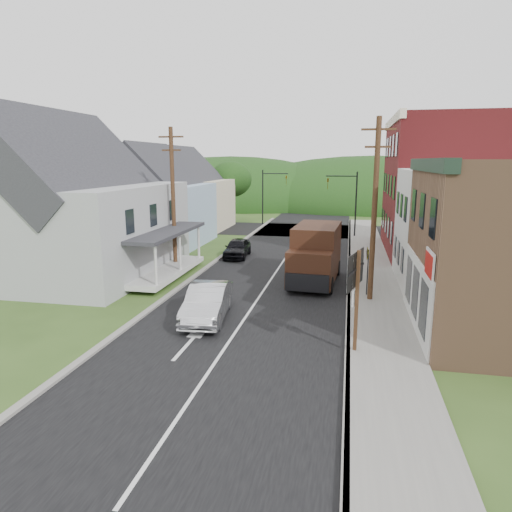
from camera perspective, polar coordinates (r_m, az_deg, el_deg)
The scene contains 24 objects.
ground at distance 20.90m, azimuth -1.26°, elevation -7.63°, with size 120.00×120.00×0.00m, color #2D4719.
road at distance 30.35m, azimuth 2.91°, elevation -1.45°, with size 9.00×90.00×0.02m, color black.
cross_road at distance 46.94m, azimuth 6.05°, elevation 3.23°, with size 60.00×9.00×0.02m, color black.
sidewalk_right at distance 28.12m, azimuth 14.27°, elevation -2.73°, with size 2.80×55.00×0.15m, color slate.
curb_right at distance 28.08m, azimuth 11.52°, elevation -2.62°, with size 0.20×55.00×0.15m, color slate.
curb_left at distance 29.50m, azimuth -6.65°, elevation -1.79°, with size 0.30×55.00×0.12m, color slate.
storefront_white at distance 27.85m, azimuth 25.83°, elevation 2.98°, with size 8.00×7.00×6.50m, color silver.
storefront_red at distance 36.93m, azimuth 22.53°, elevation 7.89°, with size 8.00×12.00×10.00m, color maroon.
house_gray at distance 30.20m, azimuth -21.51°, elevation 5.83°, with size 10.20×12.24×8.35m.
house_blue at distance 39.49m, azimuth -11.53°, elevation 6.84°, with size 7.14×8.16×7.28m.
house_cream at distance 48.04m, azimuth -7.89°, elevation 7.81°, with size 7.14×8.16×7.28m.
utility_pole_right at distance 22.87m, azimuth 14.59°, elevation 5.66°, with size 1.60×0.26×9.00m.
utility_pole_left at distance 29.40m, azimuth -10.32°, elevation 7.14°, with size 1.60×0.26×9.00m.
traffic_signal_right at distance 42.84m, azimuth 11.48°, elevation 7.30°, with size 2.87×0.20×6.00m.
traffic_signal_left at distance 50.57m, azimuth 1.63°, elevation 8.18°, with size 2.87×0.20×6.00m.
tree_left_b at distance 37.90m, azimuth -23.07°, elevation 7.75°, with size 4.80×4.80×6.94m.
tree_left_c at distance 45.67m, azimuth -19.58°, elevation 9.87°, with size 5.80×5.80×8.41m.
tree_left_d at distance 52.98m, azimuth -3.16°, elevation 9.55°, with size 4.80×4.80×6.94m.
forested_ridge at distance 74.67m, azimuth 8.16°, elevation 6.35°, with size 90.00×30.00×16.00m, color black.
silver_sedan at distance 20.48m, azimuth -6.07°, elevation -5.81°, with size 1.65×4.73×1.56m, color silver.
dark_sedan at distance 33.45m, azimuth -2.35°, elevation 0.99°, with size 1.61×4.01×1.37m, color black.
delivery_van at distance 26.43m, azimuth 7.45°, elevation 0.19°, with size 2.79×6.08×3.32m.
route_sign_cluster at distance 16.70m, azimuth 12.39°, elevation -3.70°, with size 0.62×2.08×3.73m.
warning_sign at distance 24.00m, azimuth 13.76°, elevation -0.99°, with size 0.12×0.70×2.55m.
Camera 1 is at (4.38, -19.22, 6.95)m, focal length 32.00 mm.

